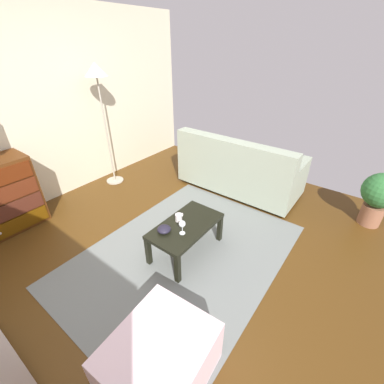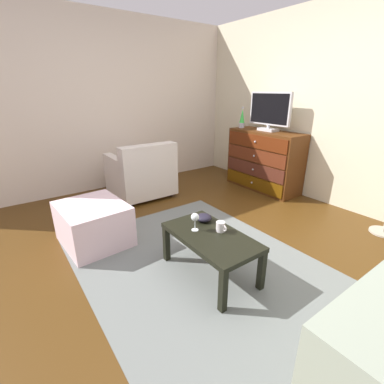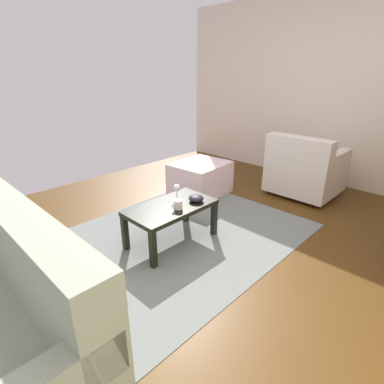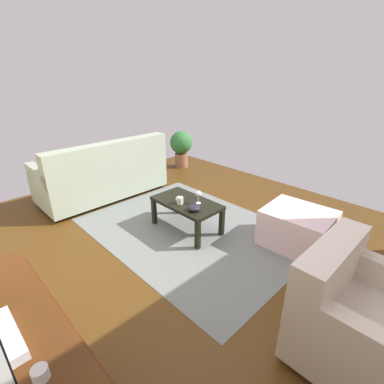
{
  "view_description": "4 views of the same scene",
  "coord_description": "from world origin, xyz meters",
  "px_view_note": "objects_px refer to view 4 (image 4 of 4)",
  "views": [
    {
      "loc": [
        -1.41,
        -1.53,
        2.08
      ],
      "look_at": [
        0.35,
        -0.2,
        0.75
      ],
      "focal_mm": 23.6,
      "sensor_mm": 36.0,
      "label": 1
    },
    {
      "loc": [
        1.78,
        -1.46,
        1.51
      ],
      "look_at": [
        -0.08,
        -0.13,
        0.64
      ],
      "focal_mm": 25.5,
      "sensor_mm": 36.0,
      "label": 2
    },
    {
      "loc": [
        1.95,
        1.74,
        1.55
      ],
      "look_at": [
        0.12,
        -0.04,
        0.52
      ],
      "focal_mm": 28.25,
      "sensor_mm": 36.0,
      "label": 3
    },
    {
      "loc": [
        -1.96,
        1.89,
        1.83
      ],
      "look_at": [
        0.04,
        -0.06,
        0.61
      ],
      "focal_mm": 26.34,
      "sensor_mm": 36.0,
      "label": 4
    }
  ],
  "objects_px": {
    "armchair": "(360,320)",
    "potted_plant": "(181,146)",
    "coffee_table": "(187,205)",
    "wine_glass": "(198,194)",
    "ottoman": "(297,228)",
    "mug": "(180,200)",
    "bowl_decorative": "(194,208)",
    "couch_large": "(104,175)"
  },
  "relations": [
    {
      "from": "armchair",
      "to": "potted_plant",
      "type": "distance_m",
      "value": 4.34
    },
    {
      "from": "coffee_table",
      "to": "wine_glass",
      "type": "relative_size",
      "value": 5.34
    },
    {
      "from": "wine_glass",
      "to": "armchair",
      "type": "height_order",
      "value": "armchair"
    },
    {
      "from": "coffee_table",
      "to": "potted_plant",
      "type": "height_order",
      "value": "potted_plant"
    },
    {
      "from": "wine_glass",
      "to": "ottoman",
      "type": "xyz_separation_m",
      "value": [
        -0.96,
        -0.58,
        -0.29
      ]
    },
    {
      "from": "coffee_table",
      "to": "armchair",
      "type": "relative_size",
      "value": 1.03
    },
    {
      "from": "coffee_table",
      "to": "mug",
      "type": "relative_size",
      "value": 7.35
    },
    {
      "from": "wine_glass",
      "to": "bowl_decorative",
      "type": "xyz_separation_m",
      "value": [
        -0.09,
        0.17,
        -0.08
      ]
    },
    {
      "from": "armchair",
      "to": "ottoman",
      "type": "bearing_deg",
      "value": -47.43
    },
    {
      "from": "wine_glass",
      "to": "armchair",
      "type": "xyz_separation_m",
      "value": [
        -1.88,
        0.42,
        -0.16
      ]
    },
    {
      "from": "coffee_table",
      "to": "wine_glass",
      "type": "bearing_deg",
      "value": -155.47
    },
    {
      "from": "potted_plant",
      "to": "bowl_decorative",
      "type": "bearing_deg",
      "value": 140.71
    },
    {
      "from": "wine_glass",
      "to": "mug",
      "type": "relative_size",
      "value": 1.38
    },
    {
      "from": "ottoman",
      "to": "wine_glass",
      "type": "bearing_deg",
      "value": 31.16
    },
    {
      "from": "wine_glass",
      "to": "mug",
      "type": "xyz_separation_m",
      "value": [
        0.14,
        0.16,
        -0.07
      ]
    },
    {
      "from": "coffee_table",
      "to": "bowl_decorative",
      "type": "xyz_separation_m",
      "value": [
        -0.23,
        0.1,
        0.09
      ]
    },
    {
      "from": "coffee_table",
      "to": "mug",
      "type": "distance_m",
      "value": 0.14
    },
    {
      "from": "ottoman",
      "to": "bowl_decorative",
      "type": "bearing_deg",
      "value": 40.75
    },
    {
      "from": "bowl_decorative",
      "to": "couch_large",
      "type": "height_order",
      "value": "couch_large"
    },
    {
      "from": "armchair",
      "to": "wine_glass",
      "type": "bearing_deg",
      "value": -12.48
    },
    {
      "from": "couch_large",
      "to": "armchair",
      "type": "distance_m",
      "value": 3.62
    },
    {
      "from": "coffee_table",
      "to": "ottoman",
      "type": "xyz_separation_m",
      "value": [
        -1.1,
        -0.65,
        -0.12
      ]
    },
    {
      "from": "bowl_decorative",
      "to": "couch_large",
      "type": "xyz_separation_m",
      "value": [
        1.83,
        0.11,
        -0.06
      ]
    },
    {
      "from": "wine_glass",
      "to": "mug",
      "type": "bearing_deg",
      "value": 49.1
    },
    {
      "from": "mug",
      "to": "potted_plant",
      "type": "height_order",
      "value": "potted_plant"
    },
    {
      "from": "bowl_decorative",
      "to": "armchair",
      "type": "distance_m",
      "value": 1.81
    },
    {
      "from": "coffee_table",
      "to": "couch_large",
      "type": "xyz_separation_m",
      "value": [
        1.59,
        0.22,
        0.02
      ]
    },
    {
      "from": "coffee_table",
      "to": "potted_plant",
      "type": "bearing_deg",
      "value": -40.82
    },
    {
      "from": "coffee_table",
      "to": "armchair",
      "type": "xyz_separation_m",
      "value": [
        -2.02,
        0.35,
        0.01
      ]
    },
    {
      "from": "couch_large",
      "to": "ottoman",
      "type": "distance_m",
      "value": 2.83
    },
    {
      "from": "coffee_table",
      "to": "bowl_decorative",
      "type": "bearing_deg",
      "value": 155.64
    },
    {
      "from": "wine_glass",
      "to": "mug",
      "type": "distance_m",
      "value": 0.23
    },
    {
      "from": "coffee_table",
      "to": "bowl_decorative",
      "type": "distance_m",
      "value": 0.27
    },
    {
      "from": "couch_large",
      "to": "mug",
      "type": "bearing_deg",
      "value": -175.87
    },
    {
      "from": "bowl_decorative",
      "to": "potted_plant",
      "type": "xyz_separation_m",
      "value": [
        2.09,
        -1.71,
        0.02
      ]
    },
    {
      "from": "couch_large",
      "to": "armchair",
      "type": "height_order",
      "value": "couch_large"
    },
    {
      "from": "armchair",
      "to": "ottoman",
      "type": "relative_size",
      "value": 1.16
    },
    {
      "from": "coffee_table",
      "to": "wine_glass",
      "type": "distance_m",
      "value": 0.23
    },
    {
      "from": "bowl_decorative",
      "to": "couch_large",
      "type": "relative_size",
      "value": 0.08
    },
    {
      "from": "couch_large",
      "to": "ottoman",
      "type": "height_order",
      "value": "couch_large"
    },
    {
      "from": "mug",
      "to": "couch_large",
      "type": "distance_m",
      "value": 1.59
    },
    {
      "from": "bowl_decorative",
      "to": "potted_plant",
      "type": "distance_m",
      "value": 2.7
    }
  ]
}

